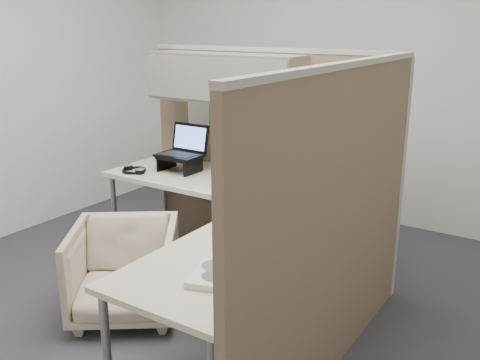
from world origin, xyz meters
The scene contains 18 objects.
ground centered at (0.00, 0.00, 0.00)m, with size 4.50×4.50×0.00m, color #333337.
partition_back centered at (-0.22, 0.83, 1.10)m, with size 2.00×0.36×1.63m.
partition_right centered at (0.90, -0.07, 0.82)m, with size 0.07×2.03×1.63m.
desk centered at (0.12, 0.13, 0.69)m, with size 2.00×1.98×0.73m.
office_chair centered at (-0.42, -0.28, 0.33)m, with size 0.64×0.60×0.66m, color beige.
monitor_left centered at (0.10, 0.72, 1.00)m, with size 0.43×0.20×0.47m.
monitor_right centered at (0.64, 0.55, 1.00)m, with size 0.39×0.26×0.47m.
laptop_station centered at (-0.63, 0.57, 0.86)m, with size 0.32×0.28×0.34m.
keyboard centered at (0.22, 0.39, 0.74)m, with size 0.50×0.17×0.02m, color black.
mouse centered at (0.58, 0.25, 0.75)m, with size 0.10×0.07×0.04m, color black.
travel_mug centered at (0.38, 0.67, 0.82)m, with size 0.08×0.08×0.18m.
soda_can_green centered at (0.67, 0.25, 0.79)m, with size 0.07×0.07×0.12m, color #268C1E.
soda_can_silver centered at (0.52, 0.54, 0.79)m, with size 0.07×0.07×0.12m, color #B21E1E.
sticky_note_d centered at (-0.07, 0.49, 0.73)m, with size 0.08×0.08×0.01m, color yellow.
sticky_note_b centered at (-0.01, 0.31, 0.73)m, with size 0.08×0.08×0.01m, color yellow.
headphones centered at (-0.90, 0.33, 0.74)m, with size 0.22×0.22×0.03m.
paper_stack centered at (0.62, -0.73, 0.75)m, with size 0.27×0.30×0.03m.
desk_clock centered at (0.67, -0.27, 0.78)m, with size 0.07×0.10×0.10m.
Camera 1 is at (1.87, -2.44, 1.80)m, focal length 40.00 mm.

